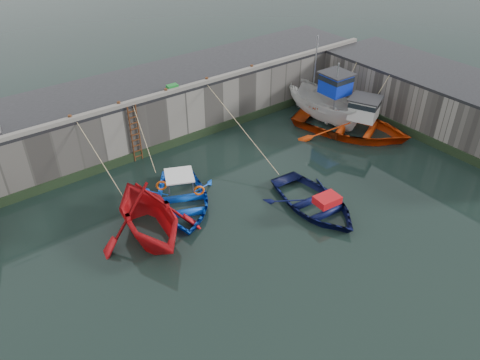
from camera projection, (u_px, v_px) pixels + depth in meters
ground at (289, 243)px, 19.79m from camera, size 120.00×120.00×0.00m
quay_back at (147, 108)px, 27.19m from camera, size 30.00×5.00×3.00m
quay_right at (444, 103)px, 27.82m from camera, size 5.00×15.00×3.00m
road_back at (143, 83)px, 26.31m from camera, size 30.00×5.00×0.16m
road_right at (451, 78)px, 26.93m from camera, size 5.00×15.00×0.16m
kerb_back at (164, 93)px, 24.65m from camera, size 30.00×0.30×0.20m
algae_back at (170, 144)px, 26.22m from camera, size 30.00×0.08×0.50m
algae_right at (413, 134)px, 27.26m from camera, size 0.08×15.00×0.50m
ladder at (135, 134)px, 24.44m from camera, size 0.51×0.08×3.20m
boat_near_white at (150, 234)px, 20.28m from camera, size 5.16×5.79×2.78m
boat_near_white_rope at (110, 189)px, 23.06m from camera, size 0.04×4.30×3.10m
boat_near_blue at (182, 205)px, 22.01m from camera, size 5.42×6.15×1.06m
boat_near_blue_rope at (145, 170)px, 24.47m from camera, size 0.04×3.58×3.10m
boat_near_navy at (314, 207)px, 21.86m from camera, size 3.99×5.32×1.05m
boat_near_navy_rope at (241, 157)px, 25.60m from camera, size 0.04×6.84×3.10m
boat_far_white at (326, 105)px, 28.73m from camera, size 2.40×6.07×5.32m
boat_far_orange at (352, 126)px, 27.63m from camera, size 7.42×8.39×4.44m
fish_crate at (172, 87)px, 25.16m from camera, size 0.61×0.39×0.31m
bollard_a at (70, 118)px, 22.21m from camera, size 0.18×0.18×0.28m
bollard_b at (119, 104)px, 23.45m from camera, size 0.18×0.18×0.28m
bollard_c at (166, 91)px, 24.80m from camera, size 0.18×0.18×0.28m
bollard_d at (207, 80)px, 26.09m from camera, size 0.18×0.18×0.28m
bollard_e at (252, 67)px, 27.69m from camera, size 0.18×0.18×0.28m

